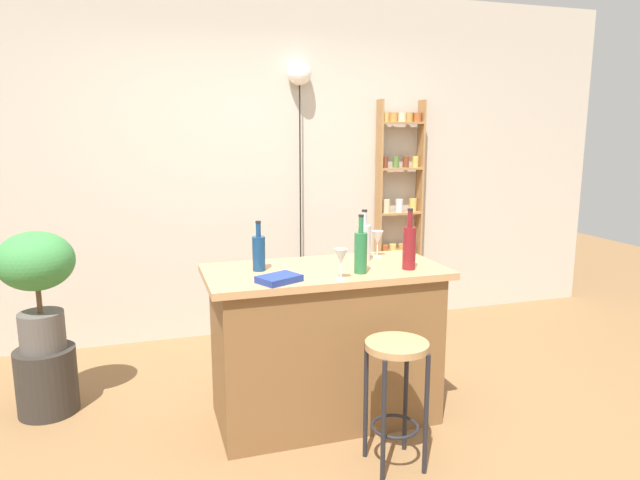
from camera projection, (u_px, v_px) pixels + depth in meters
name	position (u px, v px, depth m)	size (l,w,h in m)	color
ground	(341.00, 441.00, 3.14)	(12.00, 12.00, 0.00)	brown
back_wall	(263.00, 166.00, 4.70)	(6.40, 0.10, 2.80)	#BCB2A3
kitchen_counter	(325.00, 343.00, 3.33)	(1.36, 0.66, 0.91)	brown
bar_stool	(396.00, 375.00, 2.83)	(0.32, 0.32, 0.66)	black
spice_shelf	(399.00, 212.00, 5.00)	(0.41, 0.13, 1.95)	#9E7042
plant_stool	(47.00, 380.00, 3.43)	(0.35, 0.35, 0.40)	#2D2823
potted_plant	(37.00, 276.00, 3.31)	(0.43, 0.39, 0.72)	#514C47
bottle_soda_blue	(364.00, 241.00, 3.42)	(0.08, 0.08, 0.31)	#B2B2B7
bottle_wine_red	(259.00, 252.00, 3.17)	(0.07, 0.07, 0.28)	navy
bottle_sauce_amber	(361.00, 251.00, 3.11)	(0.07, 0.07, 0.33)	#236638
bottle_olive_oil	(409.00, 246.00, 3.20)	(0.07, 0.07, 0.35)	maroon
wine_glass_left	(377.00, 238.00, 3.52)	(0.07, 0.07, 0.16)	silver
wine_glass_center	(341.00, 258.00, 2.98)	(0.07, 0.07, 0.16)	silver
cookbook	(279.00, 279.00, 2.94)	(0.21, 0.15, 0.04)	navy
pendant_globe_light	(300.00, 79.00, 4.55)	(0.19, 0.19, 2.23)	black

